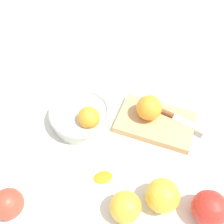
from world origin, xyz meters
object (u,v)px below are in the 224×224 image
bowl (82,115)px  apple_front_right (163,196)px  orange_on_board (149,108)px  apple_front_center (125,207)px  cutting_board (156,122)px  apple_front_left (8,204)px  apple_front_right_2 (210,208)px  knife (177,118)px

bowl → apple_front_right: bowl is taller
orange_on_board → apple_front_center: orange_on_board is taller
apple_front_right → cutting_board: bearing=94.2°
bowl → apple_front_left: size_ratio=2.56×
apple_front_center → orange_on_board: bearing=81.6°
apple_front_right → apple_front_center: bearing=-157.0°
bowl → orange_on_board: orange_on_board is taller
apple_front_left → apple_front_right_2: bearing=5.5°
cutting_board → apple_front_left: bearing=-138.8°
apple_front_right → apple_front_left: bearing=-170.2°
knife → apple_front_center: 0.31m
cutting_board → knife: knife is taller
knife → apple_front_left: bearing=-142.3°
bowl → cutting_board: size_ratio=0.84×
apple_front_right → apple_front_right_2: bearing=-9.2°
apple_front_center → apple_front_right_2: 0.19m
bowl → apple_front_center: 0.29m
cutting_board → apple_front_right_2: (0.12, -0.25, 0.03)m
knife → apple_front_right_2: (0.06, -0.26, 0.01)m
bowl → apple_front_right: (0.23, -0.22, 0.01)m
apple_front_right → bowl: bearing=137.1°
knife → apple_front_center: bearing=-114.1°
knife → apple_front_left: (-0.40, -0.31, 0.01)m
orange_on_board → apple_front_right: orange_on_board is taller
apple_front_center → apple_front_left: 0.27m
orange_on_board → apple_front_right: size_ratio=0.90×
knife → apple_front_right_2: apple_front_right_2 is taller
knife → apple_front_right: 0.25m
bowl → cutting_board: 0.22m
orange_on_board → apple_front_center: 0.29m
apple_front_right_2 → cutting_board: bearing=116.3°
apple_front_right_2 → apple_front_right: bearing=170.8°
apple_front_right → apple_front_right_2: 0.11m
apple_front_left → cutting_board: bearing=41.2°
bowl → apple_front_right: bearing=-42.9°
cutting_board → apple_front_left: 0.45m
orange_on_board → apple_front_right_2: size_ratio=0.89×
bowl → apple_front_right: size_ratio=2.27×
orange_on_board → knife: size_ratio=0.50×
cutting_board → orange_on_board: orange_on_board is taller
cutting_board → apple_front_center: bearing=-103.9°
apple_front_center → cutting_board: bearing=76.1°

